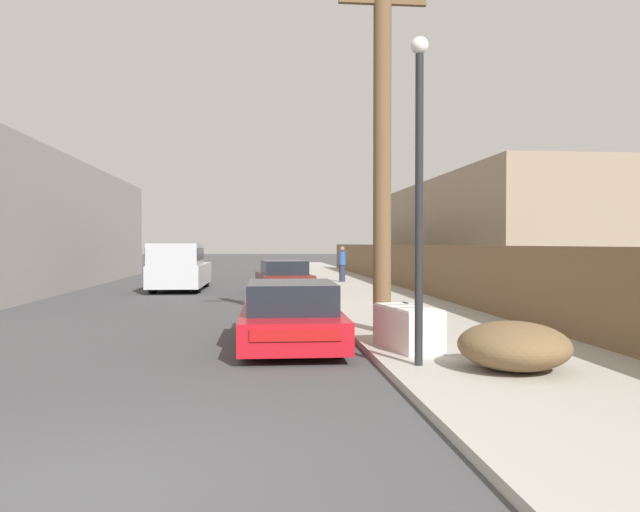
% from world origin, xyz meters
% --- Properties ---
extents(ground_plane, '(220.00, 220.00, 0.00)m').
position_xyz_m(ground_plane, '(0.00, 0.00, 0.00)').
color(ground_plane, '#444447').
extents(sidewalk_curb, '(4.20, 63.00, 0.12)m').
position_xyz_m(sidewalk_curb, '(5.30, 23.50, 0.06)').
color(sidewalk_curb, '#ADA89E').
rests_on(sidewalk_curb, ground).
extents(discarded_fridge, '(0.93, 1.66, 0.75)m').
position_xyz_m(discarded_fridge, '(3.89, 5.56, 0.48)').
color(discarded_fridge, white).
rests_on(discarded_fridge, sidewalk_curb).
extents(parked_sports_car_red, '(1.90, 4.73, 1.20)m').
position_xyz_m(parked_sports_car_red, '(1.96, 6.93, 0.55)').
color(parked_sports_car_red, red).
rests_on(parked_sports_car_red, ground).
extents(car_parked_mid, '(2.16, 4.45, 1.27)m').
position_xyz_m(car_parked_mid, '(2.32, 18.93, 0.60)').
color(car_parked_mid, '#5B1E19').
rests_on(car_parked_mid, ground).
extents(pickup_truck, '(2.07, 5.49, 1.92)m').
position_xyz_m(pickup_truck, '(-1.82, 20.73, 0.95)').
color(pickup_truck, silver).
rests_on(pickup_truck, ground).
extents(utility_pole, '(1.80, 0.37, 7.46)m').
position_xyz_m(utility_pole, '(3.88, 7.72, 3.93)').
color(utility_pole, brown).
rests_on(utility_pole, sidewalk_curb).
extents(street_lamp, '(0.26, 0.26, 4.82)m').
position_xyz_m(street_lamp, '(3.71, 4.11, 2.91)').
color(street_lamp, '#232326').
rests_on(street_lamp, sidewalk_curb).
extents(brush_pile, '(1.57, 1.66, 0.69)m').
position_xyz_m(brush_pile, '(4.97, 3.65, 0.46)').
color(brush_pile, brown).
rests_on(brush_pile, sidewalk_curb).
extents(wooden_fence, '(0.08, 41.62, 1.74)m').
position_xyz_m(wooden_fence, '(7.25, 20.54, 0.99)').
color(wooden_fence, brown).
rests_on(wooden_fence, sidewalk_curb).
extents(building_left_block, '(7.00, 23.52, 5.39)m').
position_xyz_m(building_left_block, '(-9.51, 23.98, 2.69)').
color(building_left_block, gray).
rests_on(building_left_block, ground).
extents(building_right_house, '(6.00, 16.79, 4.75)m').
position_xyz_m(building_right_house, '(11.90, 21.92, 2.38)').
color(building_right_house, gray).
rests_on(building_right_house, ground).
extents(pedestrian, '(0.34, 0.34, 1.66)m').
position_xyz_m(pedestrian, '(5.30, 24.23, 0.97)').
color(pedestrian, '#282D42').
rests_on(pedestrian, sidewalk_curb).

